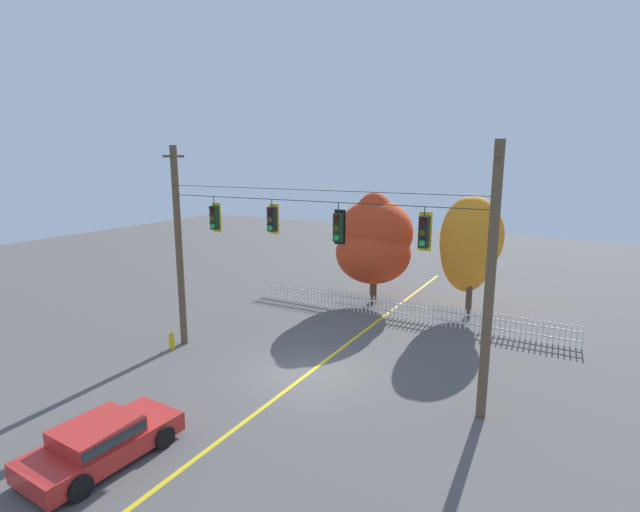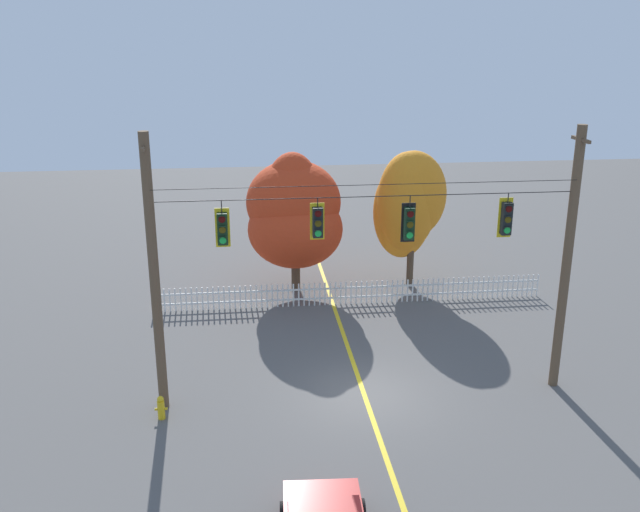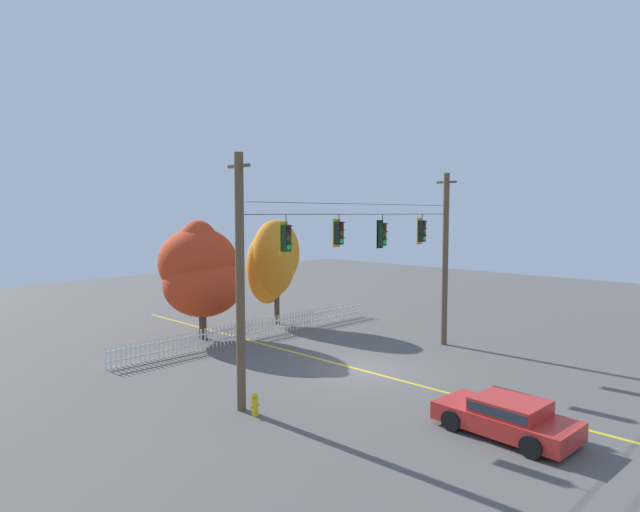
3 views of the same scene
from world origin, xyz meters
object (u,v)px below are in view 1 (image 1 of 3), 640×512
Objects in this scene: traffic_signal_southbound_primary at (215,218)px; traffic_signal_northbound_primary at (272,219)px; autumn_maple_mid at (469,242)px; fire_hydrant at (172,341)px; traffic_signal_westbound_side at (338,227)px; traffic_signal_eastbound_side at (424,232)px; parked_car at (101,441)px; autumn_maple_near_fence at (374,241)px.

traffic_signal_southbound_primary and traffic_signal_northbound_primary have the same top height.
traffic_signal_northbound_primary is 11.46m from autumn_maple_mid.
traffic_signal_southbound_primary is at bearing 19.74° from fire_hydrant.
traffic_signal_westbound_side and traffic_signal_eastbound_side have the same top height.
traffic_signal_southbound_primary is 8.62m from traffic_signal_eastbound_side.
traffic_signal_eastbound_side is 10.24m from autumn_maple_mid.
traffic_signal_westbound_side reaches higher than fire_hydrant.
parked_car reaches higher than fire_hydrant.
parked_car is at bearing -57.28° from fire_hydrant.
traffic_signal_northbound_primary reaches higher than autumn_maple_near_fence.
fire_hydrant is (-2.07, -0.74, -5.38)m from traffic_signal_southbound_primary.
fire_hydrant is (-4.90, -10.65, -3.21)m from autumn_maple_near_fence.
autumn_maple_mid is at bearing 47.05° from fire_hydrant.
fire_hydrant is at bearing -160.26° from traffic_signal_southbound_primary.
traffic_signal_northbound_primary reaches higher than autumn_maple_mid.
traffic_signal_westbound_side is 10.48m from autumn_maple_mid.
traffic_signal_southbound_primary is at bearing -105.96° from autumn_maple_near_fence.
traffic_signal_southbound_primary is at bearing 179.99° from traffic_signal_northbound_primary.
autumn_maple_mid is (-0.66, 10.04, -1.91)m from traffic_signal_eastbound_side.
autumn_maple_mid is at bearing 93.73° from traffic_signal_eastbound_side.
traffic_signal_northbound_primary and traffic_signal_eastbound_side have the same top height.
traffic_signal_westbound_side reaches higher than autumn_maple_near_fence.
traffic_signal_westbound_side is at bearing 65.30° from parked_car.
fire_hydrant is at bearing 122.72° from parked_car.
autumn_maple_near_fence is at bearing -178.47° from autumn_maple_mid.
traffic_signal_westbound_side is 0.35× the size of parked_car.
fire_hydrant is at bearing -174.45° from traffic_signal_westbound_side.
autumn_maple_near_fence is 8.25× the size of fire_hydrant.
traffic_signal_westbound_side is at bearing 0.00° from traffic_signal_southbound_primary.
traffic_signal_southbound_primary reaches higher than autumn_maple_mid.
autumn_maple_near_fence reaches higher than parked_car.
traffic_signal_southbound_primary is 0.23× the size of autumn_maple_near_fence.
autumn_maple_mid reaches higher than parked_car.
traffic_signal_eastbound_side is 0.23× the size of autumn_maple_near_fence.
traffic_signal_southbound_primary is 1.01× the size of traffic_signal_eastbound_side.
traffic_signal_northbound_primary is at bearing -179.98° from traffic_signal_westbound_side.
traffic_signal_westbound_side is at bearing 5.55° from fire_hydrant.
traffic_signal_eastbound_side reaches higher than fire_hydrant.
parked_car is (-3.39, -7.38, -5.14)m from traffic_signal_westbound_side.
autumn_maple_near_fence reaches higher than fire_hydrant.
traffic_signal_southbound_primary is at bearing -180.00° from traffic_signal_westbound_side.
traffic_signal_southbound_primary is 0.35× the size of parked_car.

